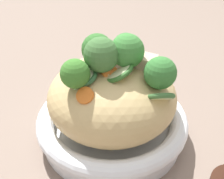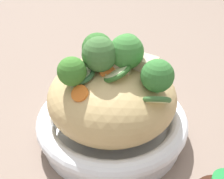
% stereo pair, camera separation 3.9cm
% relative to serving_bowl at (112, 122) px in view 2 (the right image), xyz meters
% --- Properties ---
extents(ground_plane, '(3.00, 3.00, 0.00)m').
position_rel_serving_bowl_xyz_m(ground_plane, '(0.00, 0.00, -0.03)').
color(ground_plane, '#7A685C').
extents(serving_bowl, '(0.26, 0.26, 0.05)m').
position_rel_serving_bowl_xyz_m(serving_bowl, '(0.00, 0.00, 0.00)').
color(serving_bowl, white).
rests_on(serving_bowl, ground_plane).
extents(noodle_heap, '(0.21, 0.21, 0.12)m').
position_rel_serving_bowl_xyz_m(noodle_heap, '(-0.00, -0.00, 0.06)').
color(noodle_heap, tan).
rests_on(noodle_heap, serving_bowl).
extents(broccoli_florets, '(0.12, 0.16, 0.08)m').
position_rel_serving_bowl_xyz_m(broccoli_florets, '(-0.02, -0.01, 0.13)').
color(broccoli_florets, '#92AE73').
rests_on(broccoli_florets, serving_bowl).
extents(carrot_coins, '(0.17, 0.07, 0.04)m').
position_rel_serving_bowl_xyz_m(carrot_coins, '(0.00, 0.01, 0.11)').
color(carrot_coins, orange).
rests_on(carrot_coins, serving_bowl).
extents(zucchini_slices, '(0.07, 0.16, 0.05)m').
position_rel_serving_bowl_xyz_m(zucchini_slices, '(-0.04, -0.01, 0.11)').
color(zucchini_slices, beige).
rests_on(zucchini_slices, serving_bowl).
extents(chicken_chunks, '(0.05, 0.08, 0.04)m').
position_rel_serving_bowl_xyz_m(chicken_chunks, '(-0.00, -0.03, 0.12)').
color(chicken_chunks, '#CFB394').
rests_on(chicken_chunks, serving_bowl).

